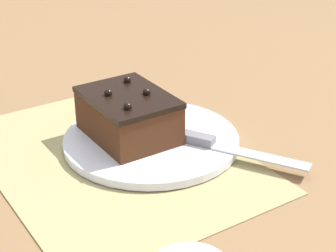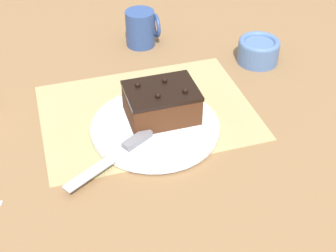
# 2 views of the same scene
# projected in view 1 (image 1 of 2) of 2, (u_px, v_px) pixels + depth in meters

# --- Properties ---
(ground_plane) EXTENTS (3.00, 3.00, 0.00)m
(ground_plane) POSITION_uv_depth(u_px,v_px,m) (113.00, 157.00, 0.83)
(ground_plane) COLOR olive
(placemat_woven) EXTENTS (0.46, 0.34, 0.00)m
(placemat_woven) POSITION_uv_depth(u_px,v_px,m) (113.00, 156.00, 0.83)
(placemat_woven) COLOR tan
(placemat_woven) RESTS_ON ground_plane
(cake_plate) EXTENTS (0.27, 0.27, 0.01)m
(cake_plate) POSITION_uv_depth(u_px,v_px,m) (151.00, 140.00, 0.86)
(cake_plate) COLOR white
(cake_plate) RESTS_ON placemat_woven
(chocolate_cake) EXTENTS (0.15, 0.11, 0.08)m
(chocolate_cake) POSITION_uv_depth(u_px,v_px,m) (128.00, 115.00, 0.85)
(chocolate_cake) COLOR #472614
(chocolate_cake) RESTS_ON cake_plate
(serving_knife) EXTENTS (0.19, 0.13, 0.01)m
(serving_knife) POSITION_uv_depth(u_px,v_px,m) (215.00, 144.00, 0.83)
(serving_knife) COLOR slate
(serving_knife) RESTS_ON cake_plate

